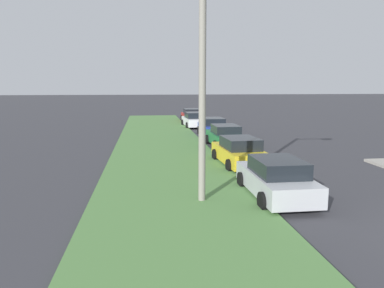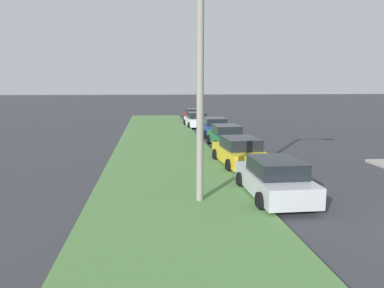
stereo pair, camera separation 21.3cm
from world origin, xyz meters
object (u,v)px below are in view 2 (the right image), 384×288
(parked_car_green, at_px, (226,136))
(parked_car_red, at_px, (194,115))
(parked_car_silver, at_px, (274,179))
(streetlight, at_px, (211,75))
(parked_car_white, at_px, (196,120))
(parked_car_blue, at_px, (214,127))
(parked_car_yellow, at_px, (239,152))

(parked_car_green, relative_size, parked_car_red, 1.00)
(parked_car_silver, height_order, streetlight, streetlight)
(parked_car_green, bearing_deg, streetlight, 164.68)
(parked_car_green, bearing_deg, parked_car_white, 1.98)
(parked_car_silver, bearing_deg, parked_car_white, 0.00)
(parked_car_blue, bearing_deg, parked_car_white, 5.96)
(parked_car_silver, distance_m, streetlight, 4.40)
(parked_car_yellow, height_order, parked_car_green, same)
(parked_car_blue, distance_m, parked_car_red, 11.40)
(parked_car_silver, xyz_separation_m, parked_car_white, (22.45, -0.08, 0.00))
(streetlight, bearing_deg, parked_car_green, -14.81)
(parked_car_red, distance_m, streetlight, 28.39)
(parked_car_red, bearing_deg, parked_car_green, 179.43)
(parked_car_green, xyz_separation_m, parked_car_blue, (5.32, -0.17, 0.00))
(parked_car_green, bearing_deg, parked_car_red, -0.17)
(parked_car_silver, xyz_separation_m, parked_car_yellow, (5.33, -0.05, 0.00))
(parked_car_silver, height_order, parked_car_red, same)
(parked_car_red, bearing_deg, parked_car_silver, 178.09)
(parked_car_green, height_order, parked_car_blue, same)
(parked_car_silver, relative_size, streetlight, 0.57)
(parked_car_red, bearing_deg, parked_car_yellow, 177.97)
(parked_car_yellow, height_order, parked_car_white, same)
(parked_car_green, xyz_separation_m, parked_car_red, (16.71, 0.10, 0.00))
(parked_car_yellow, distance_m, parked_car_white, 17.12)
(parked_car_green, height_order, streetlight, streetlight)
(parked_car_silver, relative_size, parked_car_yellow, 0.98)
(parked_car_white, bearing_deg, streetlight, 170.79)
(parked_car_yellow, xyz_separation_m, streetlight, (-5.61, 2.45, 3.67))
(parked_car_silver, bearing_deg, parked_car_blue, -2.43)
(parked_car_silver, height_order, parked_car_green, same)
(parked_car_yellow, bearing_deg, parked_car_red, -4.34)
(parked_car_blue, xyz_separation_m, parked_car_white, (6.13, 0.67, 0.00))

